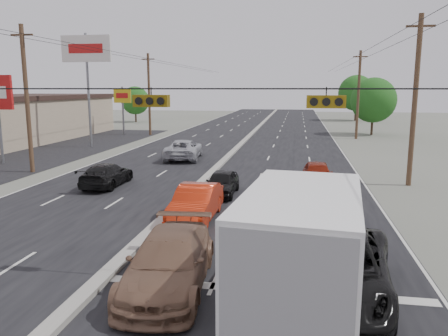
{
  "coord_description": "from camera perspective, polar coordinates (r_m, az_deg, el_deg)",
  "views": [
    {
      "loc": [
        5.75,
        -12.39,
        5.82
      ],
      "look_at": [
        2.47,
        7.05,
        2.2
      ],
      "focal_mm": 35.0,
      "sensor_mm": 36.0,
      "label": 1
    }
  ],
  "objects": [
    {
      "name": "tree_right_far",
      "position": [
        83.03,
        16.9,
        9.36
      ],
      "size": [
        6.4,
        6.4,
        8.16
      ],
      "color": "#382619",
      "rests_on": "ground"
    },
    {
      "name": "oncoming_far",
      "position": [
        36.33,
        -5.3,
        2.43
      ],
      "size": [
        3.34,
        6.09,
        1.62
      ],
      "primitive_type": "imported",
      "rotation": [
        0.0,
        0.0,
        3.26
      ],
      "color": "#AFB0B7",
      "rests_on": "ground"
    },
    {
      "name": "tree_left_far",
      "position": [
        77.56,
        -11.52,
        8.64
      ],
      "size": [
        4.8,
        4.8,
        6.12
      ],
      "color": "#382619",
      "rests_on": "ground"
    },
    {
      "name": "utility_pole_right_b",
      "position": [
        28.22,
        23.66,
        8.09
      ],
      "size": [
        1.6,
        0.3,
        10.0
      ],
      "color": "#422D1E",
      "rests_on": "ground"
    },
    {
      "name": "ground",
      "position": [
        14.85,
        -14.44,
        -13.01
      ],
      "size": [
        200.0,
        200.0,
        0.0
      ],
      "primitive_type": "plane",
      "color": "#606356",
      "rests_on": "ground"
    },
    {
      "name": "queue_car_e",
      "position": [
        26.78,
        12.07,
        -0.8
      ],
      "size": [
        1.77,
        4.28,
        1.45
      ],
      "primitive_type": "imported",
      "rotation": [
        0.0,
        0.0,
        0.01
      ],
      "color": "maroon",
      "rests_on": "ground"
    },
    {
      "name": "tan_sedan",
      "position": [
        13.16,
        -7.18,
        -12.11
      ],
      "size": [
        2.67,
        5.66,
        1.6
      ],
      "primitive_type": "imported",
      "rotation": [
        0.0,
        0.0,
        0.08
      ],
      "color": "#845F47",
      "rests_on": "ground"
    },
    {
      "name": "utility_pole_left_c",
      "position": [
        55.49,
        -9.76,
        9.51
      ],
      "size": [
        1.6,
        0.3,
        10.0
      ],
      "color": "#422D1E",
      "rests_on": "ground"
    },
    {
      "name": "road_surface",
      "position": [
        43.18,
        1.84,
        2.65
      ],
      "size": [
        20.0,
        160.0,
        0.02
      ],
      "primitive_type": "cube",
      "color": "black",
      "rests_on": "ground"
    },
    {
      "name": "pole_sign_billboard",
      "position": [
        45.29,
        -17.53,
        13.79
      ],
      "size": [
        5.0,
        0.25,
        11.0
      ],
      "color": "slate",
      "rests_on": "ground"
    },
    {
      "name": "utility_pole_left_b",
      "position": [
        32.93,
        -24.35,
        8.25
      ],
      "size": [
        1.6,
        0.3,
        10.0
      ],
      "color": "#422D1E",
      "rests_on": "ground"
    },
    {
      "name": "queue_car_b",
      "position": [
        19.85,
        7.43,
        -4.78
      ],
      "size": [
        1.7,
        4.05,
        1.3
      ],
      "primitive_type": "imported",
      "rotation": [
        0.0,
        0.0,
        -0.08
      ],
      "color": "white",
      "rests_on": "ground"
    },
    {
      "name": "oncoming_near",
      "position": [
        27.08,
        -15.08,
        -0.88
      ],
      "size": [
        2.03,
        4.79,
        1.38
      ],
      "primitive_type": "imported",
      "rotation": [
        0.0,
        0.0,
        3.16
      ],
      "color": "black",
      "rests_on": "ground"
    },
    {
      "name": "tree_right_mid",
      "position": [
        58.15,
        18.94,
        8.38
      ],
      "size": [
        5.6,
        5.6,
        7.14
      ],
      "color": "#382619",
      "rests_on": "ground"
    },
    {
      "name": "black_suv",
      "position": [
        12.95,
        14.71,
        -12.5
      ],
      "size": [
        3.6,
        6.47,
        1.71
      ],
      "primitive_type": "imported",
      "rotation": [
        0.0,
        0.0,
        -0.13
      ],
      "color": "black",
      "rests_on": "ground"
    },
    {
      "name": "traffic_signals",
      "position": [
        13.14,
        -9.88,
        8.83
      ],
      "size": [
        25.0,
        0.3,
        0.54
      ],
      "color": "black",
      "rests_on": "ground"
    },
    {
      "name": "parking_lot",
      "position": [
        44.16,
        -21.55,
        2.09
      ],
      "size": [
        10.0,
        42.0,
        0.02
      ],
      "primitive_type": "cube",
      "color": "black",
      "rests_on": "ground"
    },
    {
      "name": "box_truck",
      "position": [
        10.94,
        10.25,
        -11.2
      ],
      "size": [
        3.18,
        7.22,
        3.55
      ],
      "rotation": [
        0.0,
        0.0,
        -0.11
      ],
      "color": "black",
      "rests_on": "ground"
    },
    {
      "name": "queue_car_d",
      "position": [
        19.12,
        13.02,
        -5.43
      ],
      "size": [
        2.41,
        4.94,
        1.38
      ],
      "primitive_type": "imported",
      "rotation": [
        0.0,
        0.0,
        -0.1
      ],
      "color": "#0F154E",
      "rests_on": "ground"
    },
    {
      "name": "center_median",
      "position": [
        43.16,
        1.84,
        2.78
      ],
      "size": [
        0.5,
        160.0,
        0.2
      ],
      "primitive_type": "cube",
      "color": "gray",
      "rests_on": "ground"
    },
    {
      "name": "pole_sign_far",
      "position": [
        56.75,
        -13.11,
        8.71
      ],
      "size": [
        2.2,
        0.25,
        6.0
      ],
      "color": "slate",
      "rests_on": "ground"
    },
    {
      "name": "utility_pole_right_c",
      "position": [
        52.83,
        17.14,
        9.17
      ],
      "size": [
        1.6,
        0.3,
        10.0
      ],
      "color": "#422D1E",
      "rests_on": "ground"
    },
    {
      "name": "queue_car_a",
      "position": [
        24.04,
        -0.28,
        -1.97
      ],
      "size": [
        1.6,
        3.94,
        1.34
      ],
      "primitive_type": "imported",
      "rotation": [
        0.0,
        0.0,
        -0.0
      ],
      "color": "black",
      "rests_on": "ground"
    },
    {
      "name": "red_sedan",
      "position": [
        19.48,
        -3.67,
        -4.62
      ],
      "size": [
        1.69,
        4.73,
        1.55
      ],
      "primitive_type": "imported",
      "rotation": [
        0.0,
        0.0,
        -0.01
      ],
      "color": "red",
      "rests_on": "ground"
    }
  ]
}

